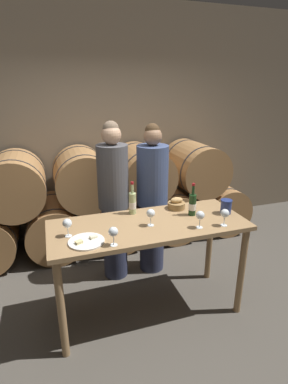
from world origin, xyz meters
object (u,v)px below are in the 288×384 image
object	(u,v)px
person_left	(114,202)
wine_glass_center	(151,214)
cheese_plate	(86,241)
wine_glass_far_left	(67,224)
person_right	(152,200)
bread_basket	(176,204)
tasting_table	(149,236)
wine_bottle_red	(192,204)
blue_crock	(226,206)
wine_glass_far_right	(225,214)
wine_glass_right	(200,216)
wine_glass_left	(113,232)
wine_bottle_white	(132,203)

from	to	relation	value
person_left	wine_glass_center	world-z (taller)	person_left
cheese_plate	wine_glass_far_left	world-z (taller)	wine_glass_far_left
person_right	bread_basket	bearing A→B (deg)	-77.80
tasting_table	wine_bottle_red	size ratio (longest dim) A/B	5.61
blue_crock	cheese_plate	xyz separation A→B (m)	(-1.36, -0.15, -0.07)
wine_glass_center	wine_glass_far_right	world-z (taller)	same
person_left	wine_glass_right	size ratio (longest dim) A/B	11.50
wine_glass_far_left	wine_glass_center	xyz separation A→B (m)	(0.71, -0.02, 0.00)
person_right	cheese_plate	size ratio (longest dim) A/B	6.10
blue_crock	wine_glass_far_right	xyz separation A→B (m)	(-0.16, -0.23, 0.04)
wine_glass_center	blue_crock	bearing A→B (deg)	2.08
person_right	bread_basket	size ratio (longest dim) A/B	10.19
wine_glass_left	cheese_plate	bearing A→B (deg)	149.85
tasting_table	wine_glass_left	bearing A→B (deg)	-143.55
wine_glass_far_left	wine_glass_center	distance (m)	0.71
cheese_plate	wine_glass_left	size ratio (longest dim) A/B	1.84
wine_bottle_white	wine_glass_far_left	bearing A→B (deg)	-155.67
wine_bottle_red	cheese_plate	size ratio (longest dim) A/B	1.10
tasting_table	person_left	bearing A→B (deg)	103.74
wine_glass_right	wine_glass_far_right	xyz separation A→B (m)	(0.22, -0.03, 0.00)
cheese_plate	wine_glass_far_right	size ratio (longest dim) A/B	1.84
wine_bottle_white	wine_glass_far_right	world-z (taller)	wine_bottle_white
wine_bottle_white	wine_glass_left	size ratio (longest dim) A/B	2.05
bread_basket	blue_crock	bearing A→B (deg)	-32.76
tasting_table	wine_glass_left	world-z (taller)	wine_glass_left
wine_glass_far_right	wine_bottle_white	bearing A→B (deg)	143.68
bread_basket	tasting_table	bearing A→B (deg)	-147.17
person_left	wine_bottle_red	bearing A→B (deg)	-45.91
wine_bottle_red	wine_glass_left	world-z (taller)	wine_bottle_red
person_right	wine_glass_center	xyz separation A→B (m)	(-0.28, -0.74, 0.17)
wine_glass_center	wine_glass_right	distance (m)	0.43
person_right	wine_bottle_white	size ratio (longest dim) A/B	5.47
wine_glass_far_left	wine_glass_center	size ratio (longest dim) A/B	1.00
wine_glass_far_left	wine_bottle_red	bearing A→B (deg)	3.68
wine_glass_left	blue_crock	bearing A→B (deg)	12.96
wine_glass_right	wine_glass_far_right	bearing A→B (deg)	-7.62
wine_glass_right	wine_glass_far_left	bearing A→B (deg)	170.00
wine_bottle_red	wine_glass_far_right	bearing A→B (deg)	-61.45
person_left	wine_glass_right	world-z (taller)	person_left
wine_glass_far_right	wine_glass_far_left	bearing A→B (deg)	170.40
bread_basket	cheese_plate	xyz separation A→B (m)	(-0.96, -0.41, -0.04)
person_left	wine_glass_far_right	size ratio (longest dim) A/B	11.50
wine_bottle_white	blue_crock	bearing A→B (deg)	-18.00
person_right	wine_glass_left	distance (m)	1.19
wine_glass_far_left	wine_glass_right	distance (m)	1.11
wine_bottle_white	bread_basket	xyz separation A→B (m)	(0.45, -0.02, -0.06)
wine_glass_center	cheese_plate	bearing A→B (deg)	-167.72
wine_bottle_red	wine_glass_far_left	world-z (taller)	wine_bottle_red
wine_glass_left	wine_glass_right	world-z (taller)	same
tasting_table	cheese_plate	world-z (taller)	cheese_plate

